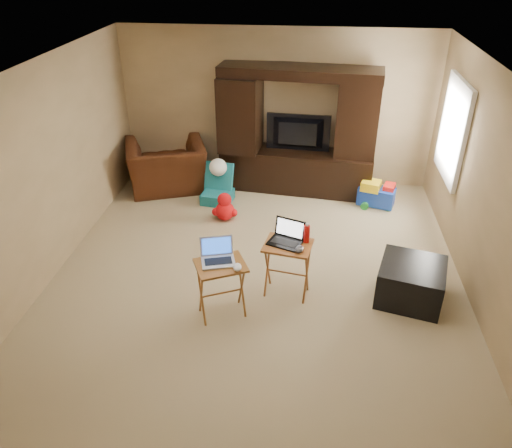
# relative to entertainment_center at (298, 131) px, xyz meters

# --- Properties ---
(floor) EXTENTS (5.50, 5.50, 0.00)m
(floor) POSITION_rel_entertainment_center_xyz_m (-0.36, -2.42, -1.00)
(floor) COLOR beige
(floor) RESTS_ON ground
(ceiling) EXTENTS (5.50, 5.50, 0.00)m
(ceiling) POSITION_rel_entertainment_center_xyz_m (-0.36, -2.42, 1.50)
(ceiling) COLOR silver
(ceiling) RESTS_ON ground
(wall_back) EXTENTS (5.00, 0.00, 5.00)m
(wall_back) POSITION_rel_entertainment_center_xyz_m (-0.36, 0.33, 0.25)
(wall_back) COLOR tan
(wall_back) RESTS_ON ground
(wall_front) EXTENTS (5.00, 0.00, 5.00)m
(wall_front) POSITION_rel_entertainment_center_xyz_m (-0.36, -5.17, 0.25)
(wall_front) COLOR tan
(wall_front) RESTS_ON ground
(wall_left) EXTENTS (0.00, 5.50, 5.50)m
(wall_left) POSITION_rel_entertainment_center_xyz_m (-2.86, -2.42, 0.25)
(wall_left) COLOR tan
(wall_left) RESTS_ON ground
(wall_right) EXTENTS (0.00, 5.50, 5.50)m
(wall_right) POSITION_rel_entertainment_center_xyz_m (2.14, -2.42, 0.25)
(wall_right) COLOR tan
(wall_right) RESTS_ON ground
(window_pane) EXTENTS (0.00, 1.20, 1.20)m
(window_pane) POSITION_rel_entertainment_center_xyz_m (2.12, -0.87, 0.40)
(window_pane) COLOR white
(window_pane) RESTS_ON ground
(window_frame) EXTENTS (0.06, 1.14, 1.34)m
(window_frame) POSITION_rel_entertainment_center_xyz_m (2.10, -0.87, 0.40)
(window_frame) COLOR white
(window_frame) RESTS_ON ground
(entertainment_center) EXTENTS (2.48, 0.86, 1.99)m
(entertainment_center) POSITION_rel_entertainment_center_xyz_m (0.00, 0.00, 0.00)
(entertainment_center) COLOR black
(entertainment_center) RESTS_ON floor
(television) EXTENTS (1.02, 0.20, 0.58)m
(television) POSITION_rel_entertainment_center_xyz_m (0.00, -0.02, -0.04)
(television) COLOR black
(television) RESTS_ON entertainment_center
(recliner) EXTENTS (1.51, 1.42, 0.79)m
(recliner) POSITION_rel_entertainment_center_xyz_m (-2.10, -0.23, -0.60)
(recliner) COLOR #451D0E
(recliner) RESTS_ON floor
(child_rocker) EXTENTS (0.52, 0.57, 0.60)m
(child_rocker) POSITION_rel_entertainment_center_xyz_m (-1.20, -0.62, -0.70)
(child_rocker) COLOR #166E7C
(child_rocker) RESTS_ON floor
(plush_toy) EXTENTS (0.39, 0.33, 0.43)m
(plush_toy) POSITION_rel_entertainment_center_xyz_m (-0.99, -1.16, -0.78)
(plush_toy) COLOR red
(plush_toy) RESTS_ON floor
(push_toy) EXTENTS (0.65, 0.54, 0.42)m
(push_toy) POSITION_rel_entertainment_center_xyz_m (1.27, -0.46, -0.79)
(push_toy) COLOR #163BB4
(push_toy) RESTS_ON floor
(ottoman) EXTENTS (0.86, 0.86, 0.46)m
(ottoman) POSITION_rel_entertainment_center_xyz_m (1.44, -2.75, -0.77)
(ottoman) COLOR black
(ottoman) RESTS_ON floor
(tray_table_left) EXTENTS (0.64, 0.59, 0.67)m
(tray_table_left) POSITION_rel_entertainment_center_xyz_m (-0.66, -3.27, -0.66)
(tray_table_left) COLOR brown
(tray_table_left) RESTS_ON floor
(tray_table_right) EXTENTS (0.59, 0.50, 0.68)m
(tray_table_right) POSITION_rel_entertainment_center_xyz_m (0.02, -2.82, -0.66)
(tray_table_right) COLOR #A55F27
(tray_table_right) RESTS_ON floor
(laptop_left) EXTENTS (0.42, 0.37, 0.24)m
(laptop_left) POSITION_rel_entertainment_center_xyz_m (-0.69, -3.24, -0.21)
(laptop_left) COLOR #BABBC0
(laptop_left) RESTS_ON tray_table_left
(laptop_right) EXTENTS (0.44, 0.40, 0.24)m
(laptop_right) POSITION_rel_entertainment_center_xyz_m (-0.02, -2.80, -0.20)
(laptop_right) COLOR black
(laptop_right) RESTS_ON tray_table_right
(mouse_left) EXTENTS (0.10, 0.14, 0.06)m
(mouse_left) POSITION_rel_entertainment_center_xyz_m (-0.47, -3.34, -0.30)
(mouse_left) COLOR white
(mouse_left) RESTS_ON tray_table_left
(mouse_right) EXTENTS (0.11, 0.15, 0.06)m
(mouse_right) POSITION_rel_entertainment_center_xyz_m (0.15, -2.94, -0.29)
(mouse_right) COLOR #414046
(mouse_right) RESTS_ON tray_table_right
(water_bottle) EXTENTS (0.07, 0.07, 0.21)m
(water_bottle) POSITION_rel_entertainment_center_xyz_m (0.22, -2.74, -0.21)
(water_bottle) COLOR red
(water_bottle) RESTS_ON tray_table_right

